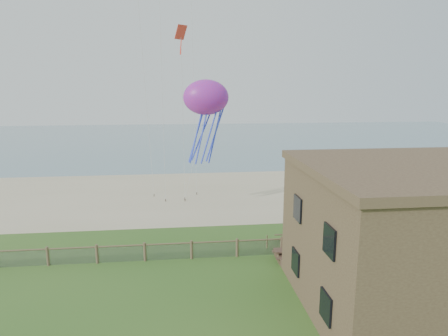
# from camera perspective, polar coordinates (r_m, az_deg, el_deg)

# --- Properties ---
(ground) EXTENTS (160.00, 160.00, 0.00)m
(ground) POSITION_cam_1_polar(r_m,az_deg,el_deg) (21.54, -4.06, -19.39)
(ground) COLOR #315C1F
(ground) RESTS_ON ground
(sand_beach) EXTENTS (72.00, 20.00, 0.02)m
(sand_beach) POSITION_cam_1_polar(r_m,az_deg,el_deg) (41.94, -5.37, -3.72)
(sand_beach) COLOR tan
(sand_beach) RESTS_ON ground
(ocean) EXTENTS (160.00, 68.00, 0.02)m
(ocean) POSITION_cam_1_polar(r_m,az_deg,el_deg) (85.17, -6.00, 4.12)
(ocean) COLOR slate
(ocean) RESTS_ON ground
(chainlink_fence) EXTENTS (36.20, 0.20, 1.25)m
(chainlink_fence) POSITION_cam_1_polar(r_m,az_deg,el_deg) (26.63, -4.65, -11.71)
(chainlink_fence) COLOR brown
(chainlink_fence) RESTS_ON ground
(motel_deck) EXTENTS (15.00, 2.00, 0.50)m
(motel_deck) POSITION_cam_1_polar(r_m,az_deg,el_deg) (29.22, 22.38, -11.05)
(motel_deck) COLOR brown
(motel_deck) RESTS_ON ground
(picnic_table) EXTENTS (1.92, 1.47, 0.80)m
(picnic_table) POSITION_cam_1_polar(r_m,az_deg,el_deg) (26.67, 9.22, -12.14)
(picnic_table) COLOR brown
(picnic_table) RESTS_ON ground
(octopus_kite) EXTENTS (4.42, 3.72, 7.77)m
(octopus_kite) POSITION_cam_1_polar(r_m,az_deg,el_deg) (35.51, -2.56, 6.83)
(octopus_kite) COLOR #EE2557
(kite_red) EXTENTS (1.89, 1.92, 2.17)m
(kite_red) POSITION_cam_1_polar(r_m,az_deg,el_deg) (34.01, -6.17, 18.01)
(kite_red) COLOR red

